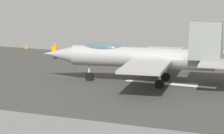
{
  "coord_description": "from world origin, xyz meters",
  "views": [
    {
      "loc": [
        -14.38,
        46.16,
        10.3
      ],
      "look_at": [
        3.18,
        5.5,
        2.2
      ],
      "focal_mm": 92.58,
      "sensor_mm": 36.0,
      "label": 1
    }
  ],
  "objects": [
    {
      "name": "runway_strip",
      "position": [
        -0.02,
        0.0,
        0.01
      ],
      "size": [
        240.0,
        26.0,
        0.02
      ],
      "color": "#333433",
      "rests_on": "ground"
    },
    {
      "name": "ground_plane",
      "position": [
        0.0,
        0.0,
        0.0
      ],
      "size": [
        400.0,
        400.0,
        0.0
      ],
      "primitive_type": "plane",
      "color": "#5E5F62"
    },
    {
      "name": "fighter_jet",
      "position": [
        2.32,
        0.7,
        2.34
      ],
      "size": [
        16.93,
        13.55,
        5.53
      ],
      "color": "gray",
      "rests_on": "ground"
    },
    {
      "name": "crew_person",
      "position": [
        15.45,
        -7.43,
        0.85
      ],
      "size": [
        0.7,
        0.36,
        1.71
      ],
      "color": "#1E2338",
      "rests_on": "ground"
    },
    {
      "name": "marker_cone_far",
      "position": [
        22.31,
        -12.78,
        0.28
      ],
      "size": [
        0.44,
        0.44,
        0.55
      ],
      "primitive_type": "cone",
      "color": "orange",
      "rests_on": "ground"
    },
    {
      "name": "marker_cone_mid",
      "position": [
        11.02,
        -12.78,
        0.28
      ],
      "size": [
        0.44,
        0.44,
        0.55
      ],
      "primitive_type": "cone",
      "color": "orange",
      "rests_on": "ground"
    }
  ]
}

